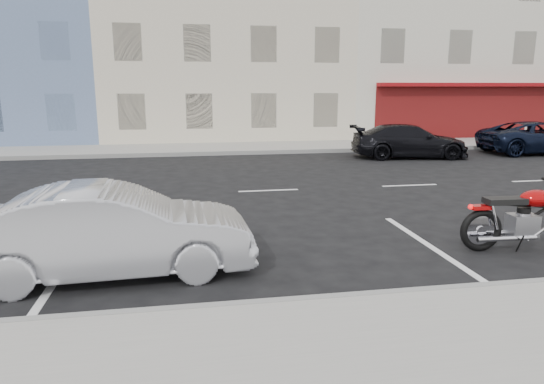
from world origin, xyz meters
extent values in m
plane|color=black|center=(0.00, 0.00, 0.00)|extent=(120.00, 120.00, 0.00)
cube|color=gray|center=(-5.00, 8.70, 0.07)|extent=(80.00, 3.40, 0.15)
cube|color=gray|center=(-5.00, -7.00, 0.08)|extent=(80.00, 0.12, 0.16)
cube|color=gray|center=(-5.00, 7.00, 0.08)|extent=(80.00, 0.12, 0.16)
cube|color=beige|center=(-2.00, 16.30, 5.75)|extent=(12.00, 12.00, 11.50)
cube|color=beige|center=(11.00, 16.30, 6.25)|extent=(14.00, 12.00, 12.50)
cylinder|color=beige|center=(12.00, 8.50, 0.45)|extent=(0.20, 0.20, 0.60)
sphere|color=beige|center=(12.00, 8.50, 0.77)|extent=(0.20, 0.20, 0.20)
torus|color=black|center=(1.50, -5.42, 0.35)|extent=(0.73, 0.15, 0.72)
cube|color=#970506|center=(1.46, -5.42, 0.75)|extent=(0.33, 0.19, 0.06)
cylinder|color=silver|center=(1.89, -5.28, 0.24)|extent=(1.03, 0.13, 0.09)
imported|color=#AFB0B7|center=(-5.18, -5.42, 0.66)|extent=(4.09, 1.61, 1.33)
imported|color=black|center=(10.15, 5.31, 0.66)|extent=(4.82, 2.39, 1.31)
imported|color=black|center=(4.38, 5.10, 0.64)|extent=(4.64, 2.38, 1.29)
camera|label=1|loc=(-4.07, -12.41, 2.71)|focal=32.00mm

